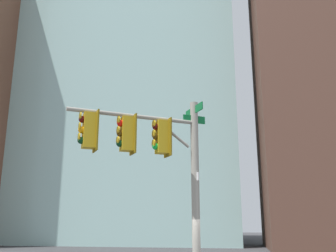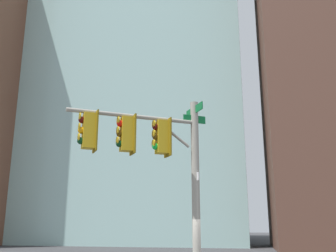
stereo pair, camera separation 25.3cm
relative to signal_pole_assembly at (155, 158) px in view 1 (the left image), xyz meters
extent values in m
cylinder|color=#9E998C|center=(1.09, 0.71, -1.18)|extent=(0.24, 0.24, 6.12)
cylinder|color=#9E998C|center=(-0.56, -0.37, 1.21)|extent=(3.37, 2.26, 0.12)
cylinder|color=#9E998C|center=(0.50, 0.32, 0.76)|extent=(0.91, 0.64, 0.75)
cube|color=#0F6B33|center=(1.09, 0.71, 1.62)|extent=(0.66, 0.99, 0.24)
cube|color=#0F6B33|center=(1.09, 0.71, 1.32)|extent=(0.65, 0.44, 0.24)
cube|color=white|center=(1.09, 0.71, -0.49)|extent=(0.27, 0.39, 0.24)
cube|color=gold|center=(0.17, 0.11, 0.65)|extent=(0.47, 0.47, 1.00)
cube|color=#775E0F|center=(0.33, 0.22, 0.65)|extent=(0.33, 0.48, 1.16)
sphere|color=#470A07|center=(0.00, 0.00, 0.95)|extent=(0.20, 0.20, 0.20)
cylinder|color=gold|center=(-0.05, -0.03, 1.04)|extent=(0.16, 0.21, 0.23)
sphere|color=#4C330A|center=(0.00, 0.00, 0.65)|extent=(0.20, 0.20, 0.20)
cylinder|color=gold|center=(-0.05, -0.03, 0.74)|extent=(0.16, 0.21, 0.23)
sphere|color=green|center=(0.00, 0.00, 0.35)|extent=(0.20, 0.20, 0.20)
cylinder|color=gold|center=(-0.05, -0.03, 0.44)|extent=(0.16, 0.21, 0.23)
cube|color=gold|center=(-0.74, -0.49, 0.65)|extent=(0.47, 0.47, 1.00)
cube|color=#775E0F|center=(-0.58, -0.38, 0.65)|extent=(0.33, 0.48, 1.16)
sphere|color=red|center=(-0.92, -0.60, 0.95)|extent=(0.20, 0.20, 0.20)
cylinder|color=gold|center=(-0.97, -0.63, 1.04)|extent=(0.16, 0.21, 0.23)
sphere|color=#4C330A|center=(-0.92, -0.60, 0.65)|extent=(0.20, 0.20, 0.20)
cylinder|color=gold|center=(-0.97, -0.63, 0.74)|extent=(0.16, 0.21, 0.23)
sphere|color=#0A3819|center=(-0.92, -0.60, 0.35)|extent=(0.20, 0.20, 0.20)
cylinder|color=gold|center=(-0.97, -0.63, 0.44)|extent=(0.16, 0.21, 0.23)
cube|color=gold|center=(-1.66, -1.09, 0.65)|extent=(0.47, 0.47, 1.00)
cube|color=#775E0F|center=(-1.50, -0.98, 0.65)|extent=(0.33, 0.48, 1.16)
sphere|color=#470A07|center=(-1.83, -1.20, 0.95)|extent=(0.20, 0.20, 0.20)
cylinder|color=gold|center=(-1.89, -1.23, 1.04)|extent=(0.16, 0.21, 0.23)
sphere|color=#F29E0C|center=(-1.83, -1.20, 0.65)|extent=(0.20, 0.20, 0.20)
cylinder|color=gold|center=(-1.89, -1.23, 0.74)|extent=(0.16, 0.21, 0.23)
sphere|color=#0A3819|center=(-1.83, -1.20, 0.35)|extent=(0.20, 0.20, 0.20)
cylinder|color=gold|center=(-1.89, -1.23, 0.44)|extent=(0.16, 0.21, 0.23)
cube|color=#9EC6C1|center=(-13.93, 42.28, 23.86)|extent=(32.91, 26.34, 56.21)
camera|label=1|loc=(2.38, -10.74, -1.87)|focal=40.42mm
camera|label=2|loc=(2.63, -10.69, -1.87)|focal=40.42mm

